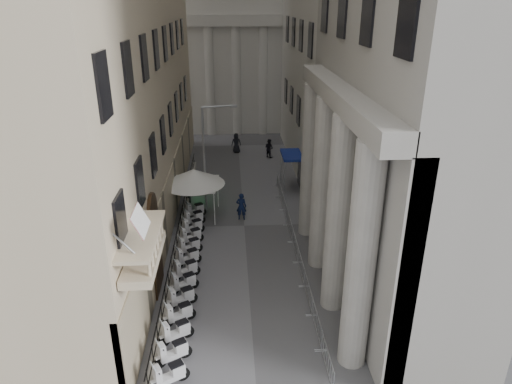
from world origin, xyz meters
TOP-DOWN VIEW (x-y plane):
  - iron_fence at (-4.30, 18.00)m, footprint 0.30×28.00m
  - blue_awning at (4.15, 26.00)m, footprint 1.60×3.00m
  - scooter_1 at (-3.50, 6.30)m, footprint 1.50×1.16m
  - scooter_2 at (-3.50, 7.62)m, footprint 1.50×1.16m
  - scooter_3 at (-3.50, 8.93)m, footprint 1.50×1.16m
  - scooter_4 at (-3.50, 10.25)m, footprint 1.50×1.16m
  - scooter_5 at (-3.50, 11.56)m, footprint 1.50×1.16m
  - scooter_6 at (-3.50, 12.88)m, footprint 1.50×1.16m
  - scooter_7 at (-3.50, 14.19)m, footprint 1.50×1.16m
  - scooter_8 at (-3.50, 15.51)m, footprint 1.50×1.16m
  - scooter_9 at (-3.50, 16.82)m, footprint 1.50×1.16m
  - scooter_10 at (-3.50, 18.14)m, footprint 1.50×1.16m
  - scooter_11 at (-3.50, 19.45)m, footprint 1.50×1.16m
  - scooter_12 at (-3.50, 20.77)m, footprint 1.50×1.16m
  - barrier_0 at (3.05, 5.36)m, footprint 0.60×2.40m
  - barrier_1 at (3.05, 7.86)m, footprint 0.60×2.40m
  - barrier_2 at (3.05, 10.36)m, footprint 0.60×2.40m
  - barrier_3 at (3.05, 12.86)m, footprint 0.60×2.40m
  - barrier_4 at (3.05, 15.36)m, footprint 0.60×2.40m
  - barrier_5 at (3.05, 17.86)m, footprint 0.60×2.40m
  - barrier_6 at (3.05, 20.36)m, footprint 0.60×2.40m
  - barrier_7 at (3.05, 22.86)m, footprint 0.60×2.40m
  - barrier_8 at (3.05, 25.36)m, footprint 0.60×2.40m
  - security_tent at (-3.60, 21.18)m, footprint 4.43×4.43m
  - street_lamp at (-2.46, 22.03)m, footprint 2.52×0.76m
  - info_kiosk at (-4.19, 23.76)m, footprint 0.36×0.80m
  - pedestrian_a at (-0.16, 20.24)m, footprint 0.78×0.55m
  - pedestrian_b at (3.00, 34.23)m, footprint 1.15×1.15m
  - pedestrian_c at (-0.25, 36.00)m, footprint 1.02×0.69m

SIDE VIEW (x-z plane):
  - iron_fence at x=-4.30m, z-range -0.70..0.70m
  - blue_awning at x=4.15m, z-range -1.50..1.50m
  - scooter_1 at x=-3.50m, z-range -0.75..0.75m
  - scooter_2 at x=-3.50m, z-range -0.75..0.75m
  - scooter_3 at x=-3.50m, z-range -0.75..0.75m
  - scooter_4 at x=-3.50m, z-range -0.75..0.75m
  - scooter_5 at x=-3.50m, z-range -0.75..0.75m
  - scooter_6 at x=-3.50m, z-range -0.75..0.75m
  - scooter_7 at x=-3.50m, z-range -0.75..0.75m
  - scooter_8 at x=-3.50m, z-range -0.75..0.75m
  - scooter_9 at x=-3.50m, z-range -0.75..0.75m
  - scooter_10 at x=-3.50m, z-range -0.75..0.75m
  - scooter_11 at x=-3.50m, z-range -0.75..0.75m
  - scooter_12 at x=-3.50m, z-range -0.75..0.75m
  - barrier_0 at x=3.05m, z-range -0.55..0.55m
  - barrier_1 at x=3.05m, z-range -0.55..0.55m
  - barrier_2 at x=3.05m, z-range -0.55..0.55m
  - barrier_3 at x=3.05m, z-range -0.55..0.55m
  - barrier_4 at x=3.05m, z-range -0.55..0.55m
  - barrier_5 at x=3.05m, z-range -0.55..0.55m
  - barrier_6 at x=3.05m, z-range -0.55..0.55m
  - barrier_7 at x=3.05m, z-range -0.55..0.55m
  - barrier_8 at x=3.05m, z-range -0.55..0.55m
  - info_kiosk at x=-4.19m, z-range 0.01..1.65m
  - pedestrian_b at x=3.00m, z-range 0.00..1.89m
  - pedestrian_c at x=-0.25m, z-range 0.00..2.02m
  - pedestrian_a at x=-0.16m, z-range 0.00..2.02m
  - security_tent at x=-3.60m, z-range 1.21..4.81m
  - street_lamp at x=-2.46m, z-range 0.73..8.58m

